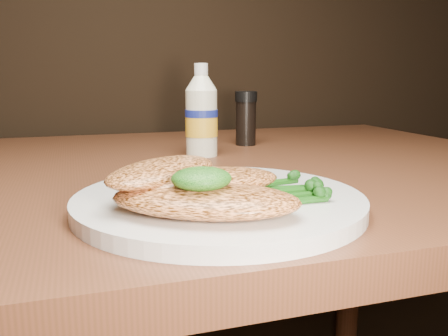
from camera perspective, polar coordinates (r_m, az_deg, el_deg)
name	(u,v)px	position (r m, az deg, el deg)	size (l,w,h in m)	color
plate	(219,202)	(0.48, -0.60, -4.04)	(0.29, 0.29, 0.02)	white
chicken_front	(205,200)	(0.41, -2.27, -3.80)	(0.17, 0.09, 0.03)	#ED8A4B
chicken_mid	(203,182)	(0.45, -2.57, -1.65)	(0.15, 0.08, 0.02)	#ED8A4B
chicken_back	(163,171)	(0.46, -7.31, -0.40)	(0.14, 0.07, 0.02)	#ED8A4B
pesto_front	(201,179)	(0.40, -2.72, -1.28)	(0.05, 0.05, 0.02)	black
broccolini_bundle	(269,189)	(0.46, 5.40, -2.47)	(0.14, 0.11, 0.02)	#164B10
mayo_bottle	(201,110)	(0.79, -2.72, 6.92)	(0.05, 0.05, 0.15)	#F2EFCD
pepper_grinder	(246,118)	(0.91, 2.63, 5.94)	(0.04, 0.04, 0.10)	black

